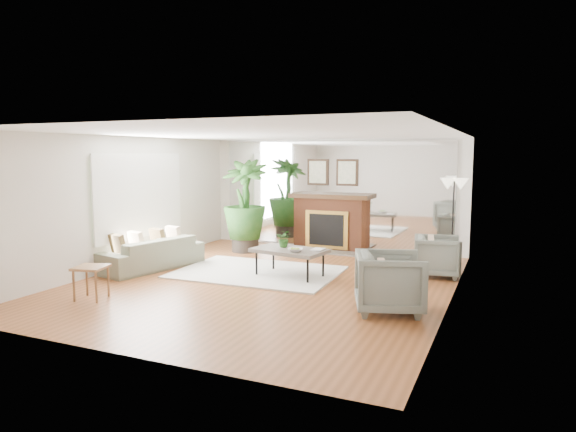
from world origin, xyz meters
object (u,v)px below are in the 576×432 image
at_px(armchair_back, 437,256).
at_px(potted_ficus, 245,203).
at_px(side_table, 91,272).
at_px(sofa, 151,253).
at_px(floor_lamp, 454,191).
at_px(fireplace, 329,221).
at_px(coffee_table, 290,251).
at_px(armchair_front, 390,282).

bearing_deg(armchair_back, potted_ficus, 70.94).
height_order(side_table, potted_ficus, potted_ficus).
relative_size(sofa, floor_lamp, 1.19).
xyz_separation_m(fireplace, side_table, (-1.94, -5.24, -0.24)).
height_order(coffee_table, sofa, sofa).
xyz_separation_m(fireplace, sofa, (-2.45, -3.20, -0.37)).
bearing_deg(fireplace, potted_ficus, -149.52).
height_order(sofa, armchair_back, armchair_back).
xyz_separation_m(potted_ficus, floor_lamp, (4.34, 0.69, 0.35)).
height_order(fireplace, coffee_table, fireplace).
xyz_separation_m(sofa, armchair_back, (5.05, 1.54, 0.07)).
bearing_deg(coffee_table, sofa, -171.08).
height_order(sofa, side_table, sofa).
bearing_deg(floor_lamp, fireplace, 174.20).
height_order(fireplace, side_table, fireplace).
distance_m(armchair_back, armchair_front, 2.42).
bearing_deg(sofa, floor_lamp, 132.82).
xyz_separation_m(coffee_table, side_table, (-2.17, -2.46, -0.04)).
distance_m(coffee_table, side_table, 3.28).
distance_m(armchair_back, potted_ficus, 4.36).
distance_m(sofa, potted_ficus, 2.51).
bearing_deg(potted_ficus, side_table, -94.02).
bearing_deg(floor_lamp, armchair_front, -96.32).
distance_m(fireplace, armchair_back, 3.10).
bearing_deg(sofa, armchair_back, 120.13).
height_order(coffee_table, armchair_back, armchair_back).
xyz_separation_m(armchair_front, side_table, (-4.22, -1.18, 0.01)).
distance_m(coffee_table, floor_lamp, 3.66).
height_order(armchair_back, side_table, armchair_back).
xyz_separation_m(sofa, potted_ficus, (0.81, 2.24, 0.80)).
xyz_separation_m(armchair_front, floor_lamp, (0.42, 3.79, 1.03)).
height_order(armchair_front, side_table, armchair_front).
distance_m(coffee_table, armchair_back, 2.63).
height_order(sofa, potted_ficus, potted_ficus).
height_order(coffee_table, floor_lamp, floor_lamp).
relative_size(armchair_front, floor_lamp, 0.54).
relative_size(coffee_table, armchair_back, 1.72).
height_order(sofa, armchair_front, armchair_front).
bearing_deg(armchair_back, coffee_table, 105.49).
bearing_deg(coffee_table, side_table, -131.41).
xyz_separation_m(sofa, armchair_front, (4.73, -0.86, 0.12)).
distance_m(armchair_front, side_table, 4.39).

